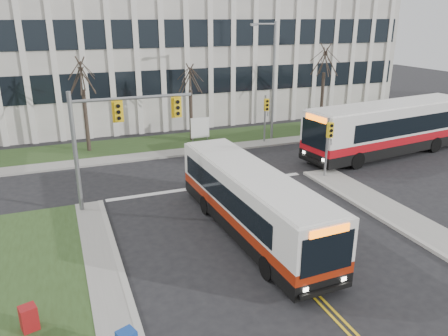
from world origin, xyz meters
The scene contains 15 objects.
ground centered at (0.00, 0.00, 0.00)m, with size 120.00×120.00×0.00m, color black.
sidewalk_cross centered at (5.00, 15.20, 0.07)m, with size 44.00×1.60×0.14m, color #9E9B93.
building_lawn centered at (5.00, 18.00, 0.06)m, with size 44.00×5.00×0.12m, color #2B411C.
office_building centered at (5.00, 30.00, 6.00)m, with size 40.00×16.00×12.00m, color silver.
mast_arm_signal centered at (-5.62, 7.16, 4.26)m, with size 6.11×0.38×6.20m.
signal_pole_near centered at (7.20, 6.90, 2.50)m, with size 0.34×0.39×3.80m.
signal_pole_far centered at (7.20, 15.40, 2.50)m, with size 0.34×0.39×3.80m.
streetlight centered at (8.03, 16.20, 5.19)m, with size 2.15×0.25×9.20m.
directory_sign centered at (2.50, 17.50, 1.17)m, with size 1.50×0.12×2.00m.
tree_left centered at (-6.00, 18.00, 5.51)m, with size 1.80×1.80×7.70m.
tree_mid centered at (2.00, 18.20, 4.88)m, with size 1.80×1.80×6.82m.
tree_right centered at (14.00, 18.00, 5.91)m, with size 1.80×1.80×8.25m.
bus_main centered at (-0.18, 1.92, 1.50)m, with size 2.44×11.28×3.01m, color silver, non-canonical shape.
bus_cross centered at (14.24, 9.60, 1.84)m, with size 2.98×13.77×3.67m, color silver, non-canonical shape.
newspaper_box_red centered at (-9.50, -1.68, 0.47)m, with size 0.50×0.45×0.95m, color maroon.
Camera 1 is at (-7.89, -14.56, 9.51)m, focal length 35.00 mm.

